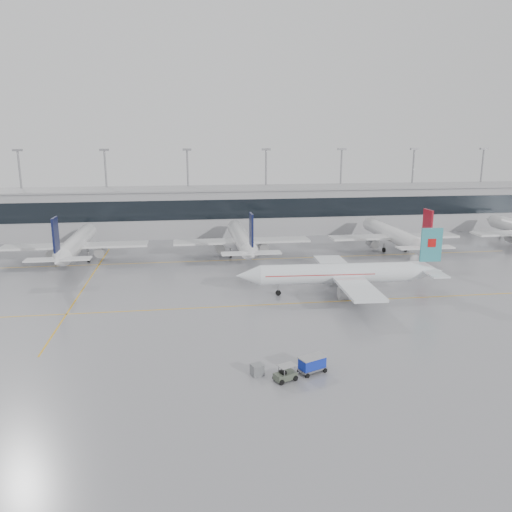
{
  "coord_description": "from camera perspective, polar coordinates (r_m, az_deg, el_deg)",
  "views": [
    {
      "loc": [
        -12.31,
        -72.81,
        25.17
      ],
      "look_at": [
        0.0,
        12.0,
        5.0
      ],
      "focal_mm": 35.0,
      "sensor_mm": 36.0,
      "label": 1
    }
  ],
  "objects": [
    {
      "name": "parked_jet_b",
      "position": [
        110.98,
        -19.89,
        1.3
      ],
      "size": [
        29.64,
        36.96,
        11.72
      ],
      "rotation": [
        0.0,
        0.0,
        1.57
      ],
      "color": "silver",
      "rests_on": "ground"
    },
    {
      "name": "baggage_cart",
      "position": [
        56.45,
        6.44,
        -12.08
      ],
      "size": [
        3.45,
        2.73,
        1.88
      ],
      "rotation": [
        0.0,
        0.0,
        0.4
      ],
      "color": "gray",
      "rests_on": "ground"
    },
    {
      "name": "parked_jet_d",
      "position": [
        118.49,
        15.44,
        2.33
      ],
      "size": [
        29.64,
        36.96,
        11.72
      ],
      "rotation": [
        0.0,
        0.0,
        1.57
      ],
      "color": "silver",
      "rests_on": "ground"
    },
    {
      "name": "terminal_roof",
      "position": [
        135.99,
        -3.06,
        7.75
      ],
      "size": [
        182.0,
        16.0,
        0.4
      ],
      "primitive_type": "cube",
      "color": "gray",
      "rests_on": "ground"
    },
    {
      "name": "light_masts",
      "position": [
        141.84,
        -3.29,
        8.44
      ],
      "size": [
        156.4,
        1.0,
        22.6
      ],
      "color": "gray",
      "rests_on": "ground"
    },
    {
      "name": "terminal",
      "position": [
        136.72,
        -3.02,
        5.17
      ],
      "size": [
        180.0,
        15.0,
        12.0
      ],
      "primitive_type": "cube",
      "color": "#959599",
      "rests_on": "ground"
    },
    {
      "name": "ground",
      "position": [
        78.01,
        1.27,
        -5.58
      ],
      "size": [
        320.0,
        320.0,
        0.0
      ],
      "primitive_type": "plane",
      "color": "gray",
      "rests_on": "ground"
    },
    {
      "name": "taxi_line_cross",
      "position": [
        93.04,
        -18.92,
        -3.19
      ],
      "size": [
        0.25,
        60.0,
        0.01
      ],
      "primitive_type": "cube",
      "color": "gold",
      "rests_on": "ground"
    },
    {
      "name": "gse_unit",
      "position": [
        55.74,
        0.12,
        -12.88
      ],
      "size": [
        1.54,
        1.49,
        1.25
      ],
      "primitive_type": "cube",
      "rotation": [
        0.0,
        0.0,
        0.31
      ],
      "color": "slate",
      "rests_on": "ground"
    },
    {
      "name": "taxi_line_main",
      "position": [
        78.01,
        1.27,
        -5.58
      ],
      "size": [
        120.0,
        0.25,
        0.01
      ],
      "primitive_type": "cube",
      "color": "gold",
      "rests_on": "ground"
    },
    {
      "name": "air_canada_jet",
      "position": [
        83.76,
        10.04,
        -2.01
      ],
      "size": [
        35.08,
        27.69,
        10.86
      ],
      "rotation": [
        0.0,
        0.0,
        3.09
      ],
      "color": "white",
      "rests_on": "ground"
    },
    {
      "name": "terminal_glass",
      "position": [
        129.07,
        -2.72,
        5.36
      ],
      "size": [
        180.0,
        0.2,
        5.0
      ],
      "primitive_type": "cube",
      "color": "black",
      "rests_on": "ground"
    },
    {
      "name": "parked_jet_c",
      "position": [
        109.33,
        -1.63,
        1.92
      ],
      "size": [
        29.64,
        36.96,
        11.72
      ],
      "rotation": [
        0.0,
        0.0,
        1.57
      ],
      "color": "silver",
      "rests_on": "ground"
    },
    {
      "name": "taxi_line_north",
      "position": [
        106.56,
        -1.39,
        -0.42
      ],
      "size": [
        120.0,
        0.25,
        0.01
      ],
      "primitive_type": "cube",
      "color": "gold",
      "rests_on": "ground"
    },
    {
      "name": "baggage_tug",
      "position": [
        54.74,
        3.36,
        -13.44
      ],
      "size": [
        3.57,
        2.29,
        1.73
      ],
      "rotation": [
        0.0,
        0.0,
        0.4
      ],
      "color": "#434B3D",
      "rests_on": "ground"
    }
  ]
}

